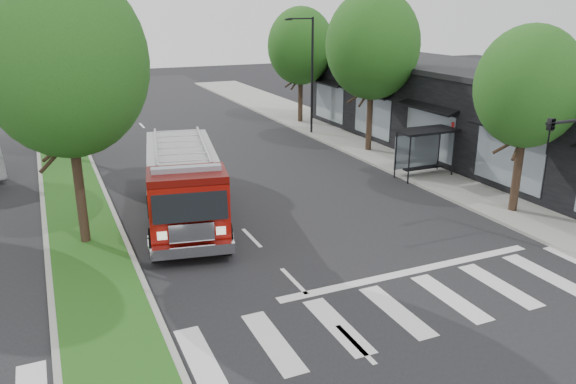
# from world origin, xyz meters

# --- Properties ---
(ground) EXTENTS (140.00, 140.00, 0.00)m
(ground) POSITION_xyz_m (0.00, 0.00, 0.00)
(ground) COLOR black
(ground) RESTS_ON ground
(sidewalk_right) EXTENTS (5.00, 80.00, 0.15)m
(sidewalk_right) POSITION_xyz_m (12.50, 10.00, 0.07)
(sidewalk_right) COLOR gray
(sidewalk_right) RESTS_ON ground
(median) EXTENTS (3.00, 50.00, 0.15)m
(median) POSITION_xyz_m (-6.00, 18.00, 0.08)
(median) COLOR gray
(median) RESTS_ON ground
(storefront_row) EXTENTS (8.00, 30.00, 5.00)m
(storefront_row) POSITION_xyz_m (17.00, 10.00, 2.50)
(storefront_row) COLOR black
(storefront_row) RESTS_ON ground
(bus_shelter) EXTENTS (3.20, 1.60, 2.61)m
(bus_shelter) POSITION_xyz_m (11.20, 8.15, 2.04)
(bus_shelter) COLOR black
(bus_shelter) RESTS_ON ground
(tree_right_near) EXTENTS (4.40, 4.40, 8.05)m
(tree_right_near) POSITION_xyz_m (11.50, 2.00, 5.51)
(tree_right_near) COLOR black
(tree_right_near) RESTS_ON ground
(tree_right_mid) EXTENTS (5.60, 5.60, 9.72)m
(tree_right_mid) POSITION_xyz_m (11.50, 14.00, 6.49)
(tree_right_mid) COLOR black
(tree_right_mid) RESTS_ON ground
(tree_right_far) EXTENTS (5.00, 5.00, 8.73)m
(tree_right_far) POSITION_xyz_m (11.50, 24.00, 5.84)
(tree_right_far) COLOR black
(tree_right_far) RESTS_ON ground
(tree_median_near) EXTENTS (5.80, 5.80, 10.16)m
(tree_median_near) POSITION_xyz_m (-6.00, 6.00, 6.81)
(tree_median_near) COLOR black
(tree_median_near) RESTS_ON ground
(tree_median_far) EXTENTS (5.60, 5.60, 9.72)m
(tree_median_far) POSITION_xyz_m (-6.00, 20.00, 6.49)
(tree_median_far) COLOR black
(tree_median_far) RESTS_ON ground
(streetlight_right_far) EXTENTS (2.11, 0.20, 8.00)m
(streetlight_right_far) POSITION_xyz_m (10.35, 20.00, 4.48)
(streetlight_right_far) COLOR black
(streetlight_right_far) RESTS_ON ground
(fire_engine) EXTENTS (4.53, 9.92, 3.32)m
(fire_engine) POSITION_xyz_m (-1.91, 6.90, 1.59)
(fire_engine) COLOR #520704
(fire_engine) RESTS_ON ground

